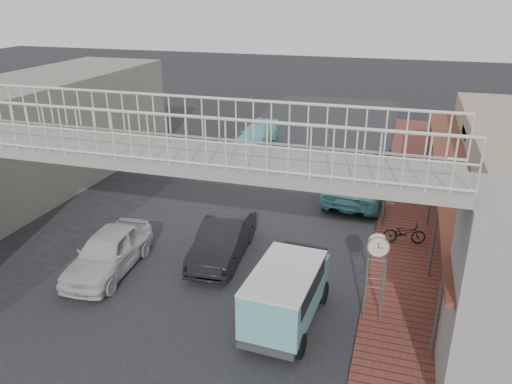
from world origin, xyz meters
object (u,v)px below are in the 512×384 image
Objects in this scene: dark_sedan at (223,239)px; white_hatchback at (108,252)px; angkot_curb at (360,182)px; motorcycle_near at (404,233)px; arrow_sign at (407,171)px; angkot_van at (286,288)px; street_clock at (378,250)px; motorcycle_far at (394,159)px; angkot_far at (257,135)px.

white_hatchback is at bearing -153.17° from dark_sedan.
dark_sedan is 0.78× the size of angkot_curb.
motorcycle_near is 0.51× the size of arrow_sign.
white_hatchback is at bearing 173.70° from angkot_van.
motorcycle_far is at bearing 83.76° from street_clock.
angkot_far reaches higher than motorcycle_near.
angkot_van is (5.97, -16.84, 0.54)m from angkot_far.
white_hatchback is 2.70× the size of motorcycle_far.
dark_sedan is at bearing -130.99° from arrow_sign.
angkot_curb is at bearing 46.85° from white_hatchback.
street_clock is (5.30, -2.09, 1.53)m from dark_sedan.
street_clock reaches higher than motorcycle_far.
angkot_van reaches higher than motorcycle_near.
angkot_van is 1.26× the size of arrow_sign.
motorcycle_far is at bearing 61.32° from dark_sedan.
dark_sedan is 1.64× the size of street_clock.
white_hatchback is 15.77m from angkot_far.
white_hatchback is 16.02m from motorcycle_far.
street_clock is (8.61, -0.12, 1.51)m from white_hatchback.
street_clock is at bearing 26.14° from angkot_van.
angkot_van is at bearing -96.94° from arrow_sign.
white_hatchback is 10.50m from motorcycle_near.
arrow_sign reaches higher than street_clock.
white_hatchback is 0.78× the size of angkot_curb.
dark_sedan is 8.01m from angkot_curb.
white_hatchback is 11.53m from angkot_curb.
white_hatchback is 3.85m from dark_sedan.
angkot_far is 1.10× the size of angkot_van.
angkot_curb is 10.06m from angkot_van.
white_hatchback is 1.10× the size of angkot_van.
angkot_van is 2.70m from street_clock.
dark_sedan is at bearing -73.76° from angkot_far.
motorcycle_near is at bearing 23.11° from white_hatchback.
angkot_far is 14.22m from motorcycle_near.
arrow_sign is (0.60, 5.98, 0.31)m from street_clock.
angkot_van is at bearing -13.53° from white_hatchback.
arrow_sign reaches higher than motorcycle_near.
angkot_far is at bearing 80.47° from motorcycle_far.
motorcycle_far is at bearing 84.47° from angkot_van.
motorcycle_near is 1.00× the size of motorcycle_far.
angkot_van is at bearing -66.34° from angkot_far.
angkot_far is 1.62× the size of street_clock.
street_clock is (-0.75, -4.88, 1.71)m from motorcycle_near.
angkot_far is at bearing 112.91° from angkot_van.
motorcycle_near is 8.78m from motorcycle_far.
angkot_far is at bearing 98.12° from dark_sedan.
arrow_sign reaches higher than dark_sedan.
angkot_far is (-2.96, 13.79, -0.09)m from dark_sedan.
motorcycle_far reaches higher than motorcycle_near.
arrow_sign is (8.86, -9.91, 1.92)m from angkot_far.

